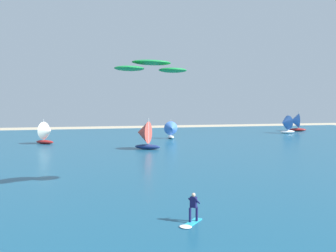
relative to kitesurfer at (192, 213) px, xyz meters
name	(u,v)px	position (x,y,z in m)	size (l,w,h in m)	color
ocean	(109,147)	(-1.22, 37.06, -0.65)	(160.00, 90.00, 0.10)	navy
kitesurfer	(192,213)	(0.00, 0.00, 0.00)	(1.79, 1.78, 1.67)	#26B2CC
kite	(152,67)	(-0.46, 8.39, 8.97)	(6.04, 2.61, 0.89)	#198C3F
sailboat_far_left	(47,133)	(-11.12, 44.24, 1.34)	(3.82, 3.61, 4.25)	maroon
sailboat_outermost	(171,130)	(12.04, 48.00, 1.17)	(2.82, 3.32, 3.87)	white
sailboat_anchored_offshore	(286,124)	(41.87, 53.85, 1.59)	(4.14, 3.53, 4.79)	white
sailboat_far_right	(295,122)	(48.41, 59.39, 1.73)	(4.52, 4.04, 5.08)	maroon
sailboat_near_shore	(144,135)	(3.64, 33.14, 1.56)	(4.24, 3.83, 4.71)	navy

